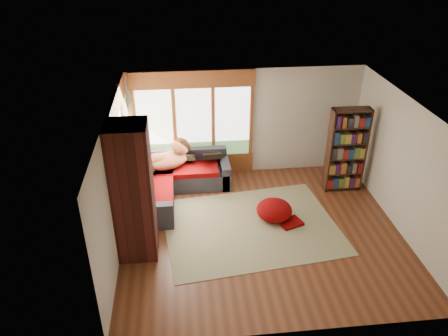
{
  "coord_description": "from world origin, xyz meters",
  "views": [
    {
      "loc": [
        -1.5,
        -6.92,
        5.39
      ],
      "look_at": [
        -0.66,
        0.98,
        0.95
      ],
      "focal_mm": 35.0,
      "sensor_mm": 36.0,
      "label": 1
    }
  ],
  "objects_px": {
    "pouf": "(274,210)",
    "dog_brindle": "(142,174)",
    "bookshelf": "(346,150)",
    "dog_tan": "(170,155)",
    "brick_chimney": "(133,193)",
    "area_rug": "(251,226)",
    "sectional_sofa": "(164,181)"
  },
  "relations": [
    {
      "from": "dog_tan",
      "to": "sectional_sofa",
      "type": "bearing_deg",
      "value": -143.07
    },
    {
      "from": "pouf",
      "to": "sectional_sofa",
      "type": "bearing_deg",
      "value": 150.77
    },
    {
      "from": "brick_chimney",
      "to": "dog_tan",
      "type": "bearing_deg",
      "value": 75.23
    },
    {
      "from": "area_rug",
      "to": "dog_brindle",
      "type": "distance_m",
      "value": 2.56
    },
    {
      "from": "sectional_sofa",
      "to": "area_rug",
      "type": "relative_size",
      "value": 0.64
    },
    {
      "from": "pouf",
      "to": "dog_brindle",
      "type": "distance_m",
      "value": 2.9
    },
    {
      "from": "area_rug",
      "to": "dog_tan",
      "type": "distance_m",
      "value": 2.53
    },
    {
      "from": "area_rug",
      "to": "pouf",
      "type": "relative_size",
      "value": 4.6
    },
    {
      "from": "pouf",
      "to": "dog_brindle",
      "type": "relative_size",
      "value": 0.92
    },
    {
      "from": "pouf",
      "to": "dog_tan",
      "type": "height_order",
      "value": "dog_tan"
    },
    {
      "from": "area_rug",
      "to": "bookshelf",
      "type": "bearing_deg",
      "value": 28.26
    },
    {
      "from": "brick_chimney",
      "to": "pouf",
      "type": "bearing_deg",
      "value": 15.67
    },
    {
      "from": "brick_chimney",
      "to": "sectional_sofa",
      "type": "xyz_separation_m",
      "value": [
        0.45,
        2.05,
        -1.0
      ]
    },
    {
      "from": "area_rug",
      "to": "sectional_sofa",
      "type": "bearing_deg",
      "value": 139.08
    },
    {
      "from": "dog_brindle",
      "to": "dog_tan",
      "type": "bearing_deg",
      "value": -38.54
    },
    {
      "from": "pouf",
      "to": "dog_brindle",
      "type": "xyz_separation_m",
      "value": [
        -2.72,
        0.83,
        0.54
      ]
    },
    {
      "from": "brick_chimney",
      "to": "dog_brindle",
      "type": "bearing_deg",
      "value": 89.57
    },
    {
      "from": "brick_chimney",
      "to": "area_rug",
      "type": "bearing_deg",
      "value": 13.23
    },
    {
      "from": "pouf",
      "to": "bookshelf",
      "type": "bearing_deg",
      "value": 29.11
    },
    {
      "from": "bookshelf",
      "to": "dog_tan",
      "type": "bearing_deg",
      "value": 172.28
    },
    {
      "from": "sectional_sofa",
      "to": "area_rug",
      "type": "distance_m",
      "value": 2.35
    },
    {
      "from": "sectional_sofa",
      "to": "bookshelf",
      "type": "xyz_separation_m",
      "value": [
        4.09,
        -0.28,
        0.69
      ]
    },
    {
      "from": "area_rug",
      "to": "bookshelf",
      "type": "xyz_separation_m",
      "value": [
        2.33,
        1.25,
        0.99
      ]
    },
    {
      "from": "bookshelf",
      "to": "pouf",
      "type": "height_order",
      "value": "bookshelf"
    },
    {
      "from": "bookshelf",
      "to": "dog_brindle",
      "type": "distance_m",
      "value": 4.54
    },
    {
      "from": "bookshelf",
      "to": "dog_brindle",
      "type": "relative_size",
      "value": 2.44
    },
    {
      "from": "brick_chimney",
      "to": "bookshelf",
      "type": "xyz_separation_m",
      "value": [
        4.54,
        1.77,
        -0.31
      ]
    },
    {
      "from": "sectional_sofa",
      "to": "dog_brindle",
      "type": "xyz_separation_m",
      "value": [
        -0.43,
        -0.45,
        0.45
      ]
    },
    {
      "from": "area_rug",
      "to": "pouf",
      "type": "distance_m",
      "value": 0.62
    },
    {
      "from": "dog_brindle",
      "to": "sectional_sofa",
      "type": "bearing_deg",
      "value": -42.3
    },
    {
      "from": "dog_tan",
      "to": "area_rug",
      "type": "bearing_deg",
      "value": -69.06
    },
    {
      "from": "sectional_sofa",
      "to": "area_rug",
      "type": "bearing_deg",
      "value": -43.66
    }
  ]
}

